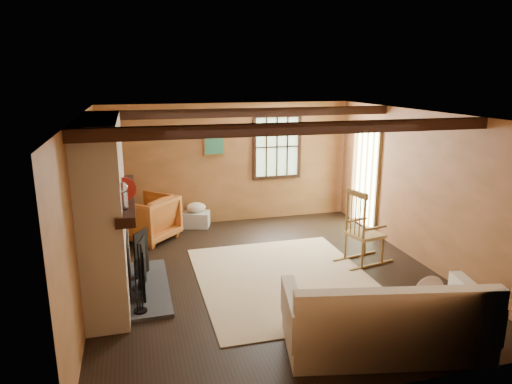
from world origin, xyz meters
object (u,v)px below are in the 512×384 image
object	(u,v)px
fireplace	(107,217)
sofa	(386,323)
rocking_chair	(363,232)
armchair	(148,218)
laundry_basket	(196,219)

from	to	relation	value
fireplace	sofa	size ratio (longest dim) A/B	1.04
rocking_chair	sofa	world-z (taller)	rocking_chair
armchair	rocking_chair	bearing A→B (deg)	102.35
rocking_chair	armchair	distance (m)	3.79
fireplace	laundry_basket	bearing A→B (deg)	59.40
laundry_basket	fireplace	bearing A→B (deg)	-120.60
rocking_chair	armchair	world-z (taller)	rocking_chair
sofa	armchair	bearing A→B (deg)	130.86
laundry_basket	armchair	bearing A→B (deg)	-151.20
fireplace	sofa	bearing A→B (deg)	-36.64
fireplace	laundry_basket	distance (m)	3.11
sofa	armchair	xyz separation A→B (m)	(-2.36, 4.20, 0.10)
rocking_chair	sofa	distance (m)	2.43
laundry_basket	sofa	bearing A→B (deg)	-73.38
rocking_chair	sofa	xyz separation A→B (m)	(-0.90, -2.25, -0.20)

